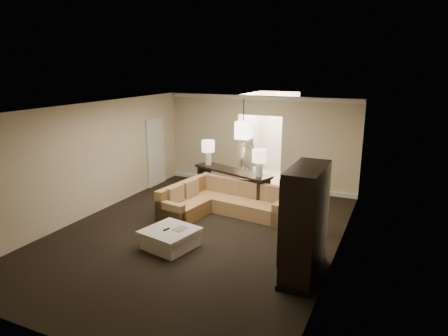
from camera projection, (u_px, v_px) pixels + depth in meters
The scene contains 19 objects.
ground at pixel (198, 233), 9.01m from camera, with size 8.00×8.00×0.00m, color black.
wall_back at pixel (259, 142), 12.18m from camera, with size 6.00×0.04×2.80m, color beige.
wall_front at pixel (50, 247), 5.14m from camera, with size 6.00×0.04×2.80m, color beige.
wall_left at pixel (90, 160), 9.87m from camera, with size 0.04×8.00×2.80m, color beige.
wall_right at pixel (338, 191), 7.45m from camera, with size 0.04×8.00×2.80m, color beige.
ceiling at pixel (196, 108), 8.31m from camera, with size 6.00×8.00×0.02m, color silver.
crown_molding at pixel (260, 98), 11.80m from camera, with size 6.00×0.10×0.12m, color silver.
baseboard at pixel (258, 184), 12.47m from camera, with size 6.00×0.10×0.12m, color silver.
side_door at pixel (156, 152), 12.41m from camera, with size 0.05×0.90×2.10m, color silver.
foyer at pixel (273, 138), 13.39m from camera, with size 1.44×2.02×2.80m.
sectional_sofa at pixel (221, 201), 10.12m from camera, with size 2.90×2.21×0.80m.
coffee_table at pixel (170, 238), 8.25m from camera, with size 1.17×1.17×0.41m.
console_table at pixel (232, 183), 10.89m from camera, with size 2.42×1.25×0.92m.
armoire at pixel (304, 225), 6.96m from camera, with size 0.60×1.41×2.02m.
drink_table at pixel (311, 215), 8.88m from camera, with size 0.49×0.49×0.61m.
table_lamp_left at pixel (208, 149), 11.28m from camera, with size 0.37×0.37×0.70m.
table_lamp_right at pixel (259, 159), 10.08m from camera, with size 0.37×0.37×0.70m.
pendant_light at pixel (244, 130), 10.90m from camera, with size 0.38×0.38×1.09m.
person at pixel (249, 151), 12.72m from camera, with size 0.73×0.49×2.03m, color #E9E5C6.
Camera 1 is at (4.01, -7.35, 3.68)m, focal length 32.00 mm.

